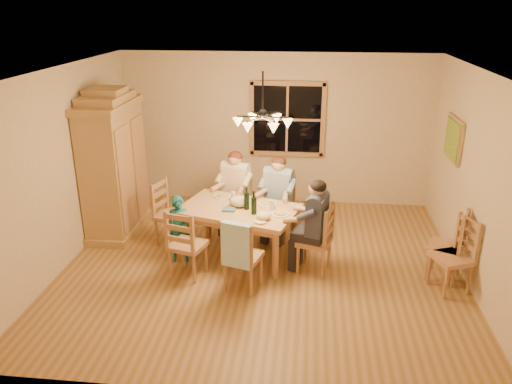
# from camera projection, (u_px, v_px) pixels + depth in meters

# --- Properties ---
(floor) EXTENTS (5.50, 5.50, 0.00)m
(floor) POSITION_uv_depth(u_px,v_px,m) (262.00, 265.00, 7.07)
(floor) COLOR olive
(floor) RESTS_ON ground
(ceiling) EXTENTS (5.50, 5.00, 0.02)m
(ceiling) POSITION_uv_depth(u_px,v_px,m) (263.00, 71.00, 6.10)
(ceiling) COLOR white
(ceiling) RESTS_ON wall_back
(wall_back) EXTENTS (5.50, 0.02, 2.70)m
(wall_back) POSITION_uv_depth(u_px,v_px,m) (276.00, 130.00, 8.91)
(wall_back) COLOR #CBB28F
(wall_back) RESTS_ON floor
(wall_left) EXTENTS (0.02, 5.00, 2.70)m
(wall_left) POSITION_uv_depth(u_px,v_px,m) (64.00, 168.00, 6.86)
(wall_left) COLOR #CBB28F
(wall_left) RESTS_ON floor
(wall_right) EXTENTS (0.02, 5.00, 2.70)m
(wall_right) POSITION_uv_depth(u_px,v_px,m) (478.00, 183.00, 6.31)
(wall_right) COLOR #CBB28F
(wall_right) RESTS_ON floor
(window) EXTENTS (1.30, 0.06, 1.30)m
(window) POSITION_uv_depth(u_px,v_px,m) (287.00, 119.00, 8.78)
(window) COLOR black
(window) RESTS_ON wall_back
(painting) EXTENTS (0.06, 0.78, 0.64)m
(painting) POSITION_uv_depth(u_px,v_px,m) (454.00, 139.00, 7.34)
(painting) COLOR #986F42
(painting) RESTS_ON wall_right
(chandelier) EXTENTS (0.77, 0.68, 0.71)m
(chandelier) POSITION_uv_depth(u_px,v_px,m) (263.00, 121.00, 6.32)
(chandelier) COLOR black
(chandelier) RESTS_ON ceiling
(armoire) EXTENTS (0.66, 1.40, 2.30)m
(armoire) POSITION_uv_depth(u_px,v_px,m) (114.00, 168.00, 7.81)
(armoire) COLOR #986F42
(armoire) RESTS_ON floor
(dining_table) EXTENTS (1.83, 1.41, 0.76)m
(dining_table) POSITION_uv_depth(u_px,v_px,m) (239.00, 215.00, 7.10)
(dining_table) COLOR tan
(dining_table) RESTS_ON floor
(chair_far_left) EXTENTS (0.54, 0.53, 0.99)m
(chair_far_left) POSITION_uv_depth(u_px,v_px,m) (236.00, 213.00, 8.03)
(chair_far_left) COLOR #9D6E45
(chair_far_left) RESTS_ON floor
(chair_far_right) EXTENTS (0.54, 0.53, 0.99)m
(chair_far_right) POSITION_uv_depth(u_px,v_px,m) (278.00, 220.00, 7.78)
(chair_far_right) COLOR #9D6E45
(chair_far_right) RESTS_ON floor
(chair_near_left) EXTENTS (0.54, 0.53, 0.99)m
(chair_near_left) POSITION_uv_depth(u_px,v_px,m) (188.00, 255.00, 6.71)
(chair_near_left) COLOR #9D6E45
(chair_near_left) RESTS_ON floor
(chair_near_right) EXTENTS (0.54, 0.53, 0.99)m
(chair_near_right) POSITION_uv_depth(u_px,v_px,m) (243.00, 267.00, 6.42)
(chair_near_right) COLOR #9D6E45
(chair_near_right) RESTS_ON floor
(chair_end_left) EXTENTS (0.53, 0.54, 0.99)m
(chair_end_left) POSITION_uv_depth(u_px,v_px,m) (172.00, 224.00, 7.63)
(chair_end_left) COLOR #9D6E45
(chair_end_left) RESTS_ON floor
(chair_end_right) EXTENTS (0.53, 0.54, 0.99)m
(chair_end_right) POSITION_uv_depth(u_px,v_px,m) (314.00, 251.00, 6.83)
(chair_end_right) COLOR #9D6E45
(chair_end_right) RESTS_ON floor
(adult_woman) EXTENTS (0.48, 0.51, 0.87)m
(adult_woman) POSITION_uv_depth(u_px,v_px,m) (235.00, 182.00, 7.84)
(adult_woman) COLOR beige
(adult_woman) RESTS_ON floor
(adult_plaid_man) EXTENTS (0.48, 0.51, 0.87)m
(adult_plaid_man) POSITION_uv_depth(u_px,v_px,m) (278.00, 188.00, 7.58)
(adult_plaid_man) COLOR #305586
(adult_plaid_man) RESTS_ON floor
(adult_slate_man) EXTENTS (0.51, 0.48, 0.87)m
(adult_slate_man) POSITION_uv_depth(u_px,v_px,m) (316.00, 215.00, 6.63)
(adult_slate_man) COLOR #39405C
(adult_slate_man) RESTS_ON floor
(towel) EXTENTS (0.39, 0.20, 0.58)m
(towel) POSITION_uv_depth(u_px,v_px,m) (237.00, 245.00, 6.12)
(towel) COLOR #ABD4E7
(towel) RESTS_ON chair_near_right
(wine_bottle_a) EXTENTS (0.08, 0.08, 0.33)m
(wine_bottle_a) POSITION_uv_depth(u_px,v_px,m) (247.00, 198.00, 6.96)
(wine_bottle_a) COLOR black
(wine_bottle_a) RESTS_ON dining_table
(wine_bottle_b) EXTENTS (0.08, 0.08, 0.33)m
(wine_bottle_b) POSITION_uv_depth(u_px,v_px,m) (254.00, 203.00, 6.81)
(wine_bottle_b) COLOR black
(wine_bottle_b) RESTS_ON dining_table
(plate_woman) EXTENTS (0.26, 0.26, 0.02)m
(plate_woman) POSITION_uv_depth(u_px,v_px,m) (223.00, 196.00, 7.46)
(plate_woman) COLOR white
(plate_woman) RESTS_ON dining_table
(plate_plaid) EXTENTS (0.26, 0.26, 0.02)m
(plate_plaid) POSITION_uv_depth(u_px,v_px,m) (267.00, 204.00, 7.19)
(plate_plaid) COLOR white
(plate_plaid) RESTS_ON dining_table
(plate_slate) EXTENTS (0.26, 0.26, 0.02)m
(plate_slate) POSITION_uv_depth(u_px,v_px,m) (280.00, 214.00, 6.84)
(plate_slate) COLOR white
(plate_slate) RESTS_ON dining_table
(wine_glass_a) EXTENTS (0.06, 0.06, 0.14)m
(wine_glass_a) POSITION_uv_depth(u_px,v_px,m) (233.00, 196.00, 7.29)
(wine_glass_a) COLOR silver
(wine_glass_a) RESTS_ON dining_table
(wine_glass_b) EXTENTS (0.06, 0.06, 0.14)m
(wine_glass_b) POSITION_uv_depth(u_px,v_px,m) (272.00, 205.00, 6.98)
(wine_glass_b) COLOR silver
(wine_glass_b) RESTS_ON dining_table
(cap) EXTENTS (0.20, 0.20, 0.11)m
(cap) POSITION_uv_depth(u_px,v_px,m) (263.00, 216.00, 6.67)
(cap) COLOR beige
(cap) RESTS_ON dining_table
(napkin) EXTENTS (0.21, 0.18, 0.03)m
(napkin) POSITION_uv_depth(u_px,v_px,m) (229.00, 210.00, 6.97)
(napkin) COLOR #466881
(napkin) RESTS_ON dining_table
(cloth_bundle) EXTENTS (0.28, 0.22, 0.15)m
(cloth_bundle) POSITION_uv_depth(u_px,v_px,m) (239.00, 202.00, 7.08)
(cloth_bundle) COLOR #C8B491
(cloth_bundle) RESTS_ON dining_table
(child) EXTENTS (0.40, 0.31, 0.98)m
(child) POSITION_uv_depth(u_px,v_px,m) (180.00, 229.00, 7.04)
(child) COLOR #1B6E79
(child) RESTS_ON floor
(chair_spare_front) EXTENTS (0.55, 0.56, 0.99)m
(chair_spare_front) POSITION_uv_depth(u_px,v_px,m) (450.00, 268.00, 6.38)
(chair_spare_front) COLOR #9D6E45
(chair_spare_front) RESTS_ON floor
(chair_spare_back) EXTENTS (0.57, 0.57, 0.99)m
(chair_spare_back) POSITION_uv_depth(u_px,v_px,m) (444.00, 257.00, 6.65)
(chair_spare_back) COLOR #9D6E45
(chair_spare_back) RESTS_ON floor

